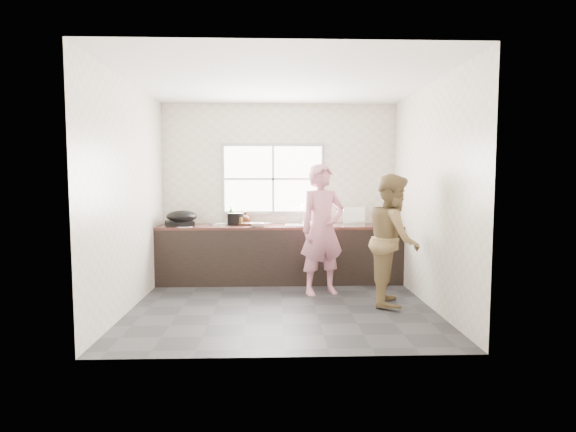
{
  "coord_description": "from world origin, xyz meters",
  "views": [
    {
      "loc": [
        -0.1,
        -5.39,
        1.55
      ],
      "look_at": [
        0.1,
        0.65,
        1.05
      ],
      "focal_mm": 28.0,
      "sensor_mm": 36.0,
      "label": 1
    }
  ],
  "objects_px": {
    "black_pot": "(236,219)",
    "pot_lid_left": "(184,227)",
    "bowl_mince": "(257,225)",
    "plate_food": "(223,224)",
    "pot_lid_right": "(217,224)",
    "bottle_brown_short": "(245,218)",
    "person_side": "(393,239)",
    "cutting_board": "(248,224)",
    "bottle_brown_tall": "(240,220)",
    "bowl_held": "(316,225)",
    "bowl_crabs": "(310,225)",
    "dish_rack": "(350,215)",
    "burner": "(179,223)",
    "bottle_green": "(231,215)",
    "glass_jar": "(236,221)",
    "woman": "(322,234)",
    "wok": "(182,216)"
  },
  "relations": [
    {
      "from": "glass_jar",
      "to": "burner",
      "type": "height_order",
      "value": "glass_jar"
    },
    {
      "from": "bowl_crabs",
      "to": "bottle_green",
      "type": "height_order",
      "value": "bottle_green"
    },
    {
      "from": "bottle_brown_short",
      "to": "dish_rack",
      "type": "height_order",
      "value": "dish_rack"
    },
    {
      "from": "cutting_board",
      "to": "burner",
      "type": "relative_size",
      "value": 0.9
    },
    {
      "from": "dish_rack",
      "to": "pot_lid_left",
      "type": "xyz_separation_m",
      "value": [
        -2.46,
        -0.31,
        -0.13
      ]
    },
    {
      "from": "bowl_held",
      "to": "black_pot",
      "type": "bearing_deg",
      "value": 167.18
    },
    {
      "from": "bottle_brown_short",
      "to": "burner",
      "type": "xyz_separation_m",
      "value": [
        -0.98,
        -0.14,
        -0.06
      ]
    },
    {
      "from": "glass_jar",
      "to": "pot_lid_right",
      "type": "relative_size",
      "value": 0.4
    },
    {
      "from": "cutting_board",
      "to": "glass_jar",
      "type": "distance_m",
      "value": 0.27
    },
    {
      "from": "woman",
      "to": "glass_jar",
      "type": "height_order",
      "value": "woman"
    },
    {
      "from": "bottle_green",
      "to": "bottle_brown_tall",
      "type": "xyz_separation_m",
      "value": [
        0.15,
        -0.21,
        -0.06
      ]
    },
    {
      "from": "dish_rack",
      "to": "burner",
      "type": "bearing_deg",
      "value": 162.59
    },
    {
      "from": "pot_lid_left",
      "to": "pot_lid_right",
      "type": "distance_m",
      "value": 0.55
    },
    {
      "from": "bottle_green",
      "to": "dish_rack",
      "type": "xyz_separation_m",
      "value": [
        1.83,
        -0.11,
        -0.0
      ]
    },
    {
      "from": "bowl_mince",
      "to": "pot_lid_left",
      "type": "xyz_separation_m",
      "value": [
        -1.05,
        0.0,
        -0.02
      ]
    },
    {
      "from": "person_side",
      "to": "pot_lid_left",
      "type": "xyz_separation_m",
      "value": [
        -2.77,
        1.02,
        0.06
      ]
    },
    {
      "from": "bottle_brown_tall",
      "to": "bottle_brown_short",
      "type": "xyz_separation_m",
      "value": [
        0.07,
        0.22,
        0.0
      ]
    },
    {
      "from": "plate_food",
      "to": "bottle_brown_short",
      "type": "relative_size",
      "value": 1.36
    },
    {
      "from": "person_side",
      "to": "black_pot",
      "type": "height_order",
      "value": "person_side"
    },
    {
      "from": "bowl_crabs",
      "to": "bottle_brown_tall",
      "type": "distance_m",
      "value": 1.06
    },
    {
      "from": "black_pot",
      "to": "wok",
      "type": "xyz_separation_m",
      "value": [
        -0.78,
        -0.14,
        0.05
      ]
    },
    {
      "from": "bowl_held",
      "to": "plate_food",
      "type": "xyz_separation_m",
      "value": [
        -1.4,
        0.35,
        -0.02
      ]
    },
    {
      "from": "bowl_mince",
      "to": "person_side",
      "type": "bearing_deg",
      "value": -30.77
    },
    {
      "from": "bowl_mince",
      "to": "plate_food",
      "type": "bearing_deg",
      "value": 147.37
    },
    {
      "from": "bowl_held",
      "to": "bowl_crabs",
      "type": "bearing_deg",
      "value": 180.0
    },
    {
      "from": "woman",
      "to": "plate_food",
      "type": "height_order",
      "value": "woman"
    },
    {
      "from": "bottle_green",
      "to": "cutting_board",
      "type": "bearing_deg",
      "value": -30.15
    },
    {
      "from": "person_side",
      "to": "burner",
      "type": "height_order",
      "value": "person_side"
    },
    {
      "from": "bowl_crabs",
      "to": "dish_rack",
      "type": "bearing_deg",
      "value": 26.08
    },
    {
      "from": "bottle_brown_tall",
      "to": "bowl_mince",
      "type": "bearing_deg",
      "value": -37.44
    },
    {
      "from": "black_pot",
      "to": "pot_lid_left",
      "type": "xyz_separation_m",
      "value": [
        -0.71,
        -0.27,
        -0.08
      ]
    },
    {
      "from": "bowl_mince",
      "to": "glass_jar",
      "type": "relative_size",
      "value": 2.29
    },
    {
      "from": "person_side",
      "to": "pot_lid_right",
      "type": "xyz_separation_m",
      "value": [
        -2.34,
        1.36,
        0.06
      ]
    },
    {
      "from": "person_side",
      "to": "glass_jar",
      "type": "xyz_separation_m",
      "value": [
        -2.05,
        1.46,
        0.1
      ]
    },
    {
      "from": "black_pot",
      "to": "pot_lid_right",
      "type": "xyz_separation_m",
      "value": [
        -0.29,
        0.07,
        -0.08
      ]
    },
    {
      "from": "woman",
      "to": "bottle_green",
      "type": "distance_m",
      "value": 1.62
    },
    {
      "from": "bottle_green",
      "to": "wok",
      "type": "xyz_separation_m",
      "value": [
        -0.69,
        -0.29,
        0.0
      ]
    },
    {
      "from": "bottle_green",
      "to": "glass_jar",
      "type": "xyz_separation_m",
      "value": [
        0.08,
        0.02,
        -0.09
      ]
    },
    {
      "from": "person_side",
      "to": "cutting_board",
      "type": "distance_m",
      "value": 2.26
    },
    {
      "from": "glass_jar",
      "to": "dish_rack",
      "type": "xyz_separation_m",
      "value": [
        1.75,
        -0.13,
        0.09
      ]
    },
    {
      "from": "plate_food",
      "to": "burner",
      "type": "bearing_deg",
      "value": -174.81
    },
    {
      "from": "bottle_brown_short",
      "to": "dish_rack",
      "type": "relative_size",
      "value": 0.48
    },
    {
      "from": "woman",
      "to": "bottle_green",
      "type": "bearing_deg",
      "value": 123.43
    },
    {
      "from": "plate_food",
      "to": "bottle_brown_tall",
      "type": "distance_m",
      "value": 0.31
    },
    {
      "from": "black_pot",
      "to": "wok",
      "type": "relative_size",
      "value": 0.56
    },
    {
      "from": "bowl_held",
      "to": "black_pot",
      "type": "height_order",
      "value": "black_pot"
    },
    {
      "from": "pot_lid_left",
      "to": "pot_lid_right",
      "type": "xyz_separation_m",
      "value": [
        0.43,
        0.34,
        -0.0
      ]
    },
    {
      "from": "wok",
      "to": "pot_lid_left",
      "type": "distance_m",
      "value": 0.2
    },
    {
      "from": "bottle_brown_short",
      "to": "pot_lid_right",
      "type": "height_order",
      "value": "bottle_brown_short"
    },
    {
      "from": "black_pot",
      "to": "pot_lid_left",
      "type": "relative_size",
      "value": 1.04
    }
  ]
}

